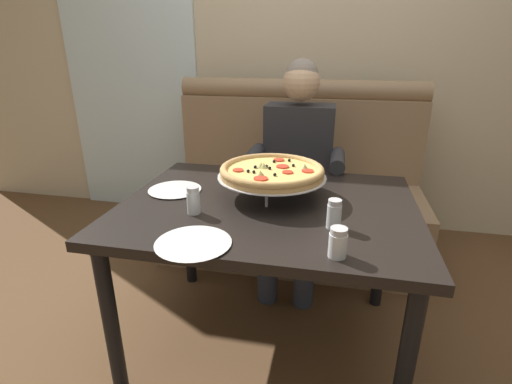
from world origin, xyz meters
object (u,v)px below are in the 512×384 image
Objects in this scene: diner_main at (297,161)px; shaker_pepper_flakes at (334,216)px; dining_table at (268,221)px; shaker_parmesan at (193,202)px; shaker_oregano at (338,245)px; booth_bench at (293,194)px; patio_chair at (167,134)px; plate_near_left at (175,188)px; plate_near_right at (193,241)px; pizza at (272,172)px.

shaker_pepper_flakes is at bearing -75.22° from diner_main.
shaker_parmesan is (-0.27, -0.16, 0.13)m from dining_table.
dining_table is 0.49m from shaker_oregano.
shaker_oregano is 0.60m from shaker_parmesan.
patio_chair is at bearing 142.64° from booth_bench.
shaker_oregano is at bearing -30.94° from plate_near_left.
booth_bench is 15.12× the size of shaker_parmesan.
diner_main is 5.32× the size of plate_near_left.
plate_near_right is (-0.18, -1.35, 0.33)m from booth_bench.
shaker_pepper_flakes is (0.23, -0.86, 0.06)m from diner_main.
dining_table is 4.75× the size of plate_near_right.
plate_near_right reaches higher than dining_table.
shaker_oregano is 0.11× the size of patio_chair.
pizza is (-0.05, -0.60, 0.12)m from diner_main.
dining_table is at bearing -93.83° from diner_main.
plate_near_left is at bearing -116.45° from booth_bench.
plate_near_left is at bearing 172.73° from dining_table.
shaker_parmesan is at bearing 158.58° from shaker_oregano.
shaker_oregano reaches higher than plate_near_right.
booth_bench reaches higher than plate_near_right.
shaker_pepper_flakes is at bearing 94.59° from shaker_oregano.
shaker_parmesan is 0.26m from plate_near_right.
diner_main is at bearing 51.91° from plate_near_left.
pizza reaches higher than shaker_parmesan.
shaker_oregano is (0.02, -0.20, -0.00)m from shaker_pepper_flakes.
booth_bench is at bearing 102.24° from shaker_oregano.
shaker_oregano reaches higher than dining_table.
plate_near_right is at bearing -97.61° from booth_bench.
pizza is 0.54× the size of patio_chair.
booth_bench is 0.97m from pizza.
plate_near_left is at bearing 119.81° from plate_near_right.
plate_near_left is at bearing 161.76° from shaker_pepper_flakes.
pizza reaches higher than shaker_pepper_flakes.
booth_bench reaches higher than shaker_parmesan.
shaker_oregano is (0.29, -0.38, 0.12)m from dining_table.
diner_main is 1.96m from patio_chair.
plate_near_right is at bearing -60.19° from plate_near_left.
shaker_pepper_flakes is 0.54m from shaker_parmesan.
shaker_parmesan is at bearing -148.49° from dining_table.
plate_near_right is (-0.23, -1.08, 0.02)m from diner_main.
shaker_oregano is (0.29, -0.46, -0.07)m from pizza.
patio_chair is at bearing 117.30° from shaker_parmesan.
shaker_parmesan is at bearing -137.27° from pizza.
plate_near_right is (-0.18, -0.40, 0.09)m from dining_table.
diner_main is 4.98× the size of plate_near_right.
patio_chair is (-1.67, 2.38, -0.24)m from shaker_oregano.
patio_chair is at bearing 124.67° from dining_table.
plate_near_left is (-0.44, -0.89, 0.33)m from booth_bench.
booth_bench is 0.97m from dining_table.
dining_table is 2.61× the size of pizza.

